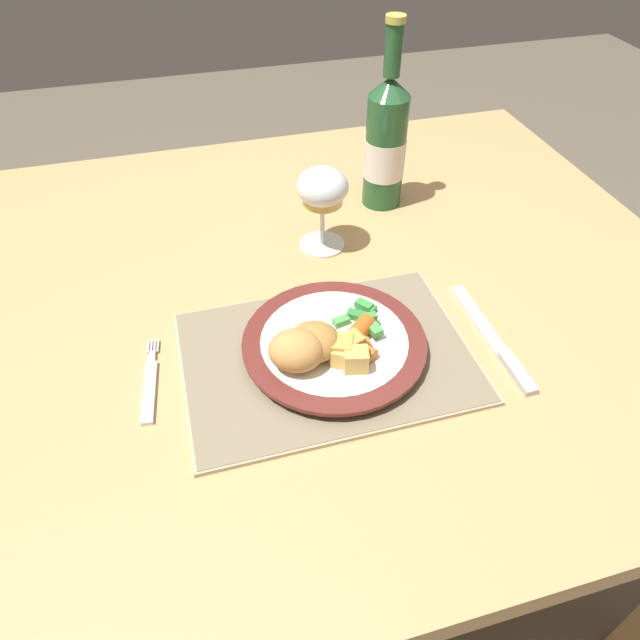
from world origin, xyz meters
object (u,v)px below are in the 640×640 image
table_knife (497,345)px  bottle (386,143)px  dining_table (284,332)px  dinner_plate (334,344)px  fork (150,385)px  wine_glass (322,191)px

table_knife → bottle: size_ratio=0.70×
dining_table → dinner_plate: dinner_plate is taller
dining_table → fork: (-0.19, -0.14, 0.09)m
dinner_plate → table_knife: size_ratio=1.11×
fork → bottle: size_ratio=0.46×
dining_table → wine_glass: wine_glass is taller
wine_glass → dinner_plate: bearing=-102.0°
dinner_plate → wine_glass: size_ratio=1.74×
table_knife → fork: bearing=173.5°
table_knife → bottle: 0.39m
fork → wine_glass: bearing=39.0°
wine_glass → bottle: 0.17m
fork → table_knife: (0.44, -0.05, 0.00)m
table_knife → bottle: bearing=93.6°
dinner_plate → bottle: size_ratio=0.78×
wine_glass → bottle: (0.13, 0.10, 0.01)m
bottle → dinner_plate: bearing=-119.0°
table_knife → bottle: (-0.02, 0.38, 0.11)m
dining_table → wine_glass: bearing=45.5°
dinner_plate → wine_glass: (0.05, 0.23, 0.08)m
dinner_plate → wine_glass: wine_glass is taller
dining_table → bottle: bottle is taller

